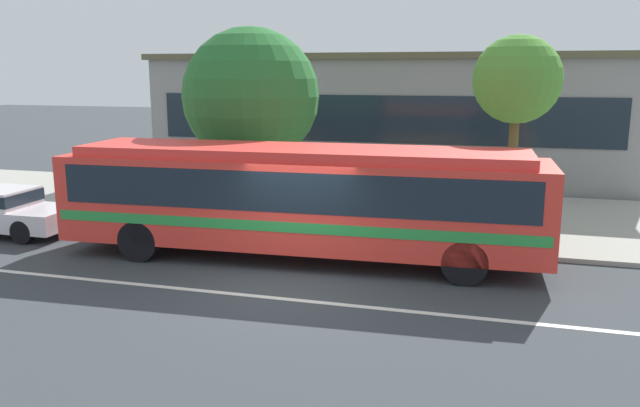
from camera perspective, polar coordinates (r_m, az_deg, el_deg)
The scene contains 9 objects.
ground_plane at distance 13.92m, azimuth -2.77°, elevation -7.30°, with size 120.00×120.00×0.00m, color #363B3F.
sidewalk_slab at distance 20.80m, azimuth 3.68°, elevation -0.72°, with size 60.00×8.00×0.12m, color #9F9C91.
lane_stripe_center at distance 13.21m, azimuth -3.87°, elevation -8.37°, with size 56.00×0.16×0.01m, color silver.
transit_bus at distance 15.50m, azimuth -1.75°, elevation 0.80°, with size 11.75×3.04×2.74m.
pedestrian_waiting_near_sign at distance 17.81m, azimuth 19.66°, elevation 0.02°, with size 0.47×0.47×1.73m.
bus_stop_sign at distance 16.49m, azimuth 17.77°, elevation 1.40°, with size 0.15×0.44×2.53m.
street_tree_near_stop at distance 19.37m, azimuth -6.15°, elevation 9.42°, with size 4.05×4.05×5.69m.
street_tree_mid_block at distance 18.58m, azimuth 17.09°, elevation 10.36°, with size 2.40×2.40×5.38m.
station_building at distance 27.70m, azimuth 6.25°, elevation 7.67°, with size 19.54×6.66×5.19m.
Camera 1 is at (4.20, -12.47, 4.54)m, focal length 36.07 mm.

